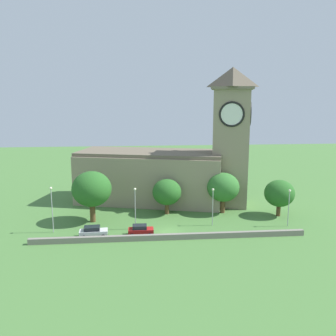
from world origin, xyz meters
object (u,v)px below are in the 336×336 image
object	(u,v)px
streetlamp_central	(213,201)
streetlamp_east_mid	(289,202)
tree_riverside_west	(92,189)
tree_by_tower	(223,187)
car_red	(141,230)
tree_riverside_east	(279,193)
car_white	(93,232)
tree_churchyard	(167,192)
church	(170,166)
streetlamp_west_end	(52,203)
streetlamp_west_mid	(135,202)

from	to	relation	value
streetlamp_central	streetlamp_east_mid	distance (m)	13.17
tree_riverside_west	tree_by_tower	world-z (taller)	tree_riverside_west
car_red	streetlamp_east_mid	xyz separation A→B (m)	(25.74, 1.92, 3.59)
tree_riverside_east	car_red	bearing A→B (deg)	-163.89
car_white	tree_churchyard	xyz separation A→B (m)	(12.88, 10.78, 3.44)
streetlamp_central	church	bearing A→B (deg)	110.94
church	streetlamp_central	distance (m)	17.05
streetlamp_west_end	streetlamp_west_mid	bearing A→B (deg)	1.29
streetlamp_west_mid	tree_riverside_east	xyz separation A→B (m)	(27.17, 4.75, -0.43)
car_white	tree_by_tower	size ratio (longest dim) A/B	0.58
church	streetlamp_west_end	xyz separation A→B (m)	(-21.20, -16.61, -2.65)
streetlamp_west_end	tree_riverside_west	xyz separation A→B (m)	(5.97, 4.83, 0.96)
tree_by_tower	car_red	bearing A→B (deg)	-147.11
church	streetlamp_east_mid	world-z (taller)	church
streetlamp_west_end	tree_churchyard	xyz separation A→B (m)	(19.76, 8.16, -0.79)
tree_riverside_east	tree_churchyard	bearing A→B (deg)	171.62
streetlamp_central	tree_riverside_east	bearing A→B (deg)	16.58
streetlamp_west_end	tree_riverside_east	xyz separation A→B (m)	(40.85, 5.05, -0.73)
car_white	streetlamp_west_mid	size ratio (longest dim) A/B	0.63
car_red	tree_by_tower	xyz separation A→B (m)	(16.19, 10.47, 4.24)
church	car_white	xyz separation A→B (m)	(-14.32, -19.23, -6.88)
streetlamp_east_mid	tree_by_tower	size ratio (longest dim) A/B	0.83
car_white	streetlamp_central	distance (m)	20.94
church	tree_by_tower	bearing A→B (deg)	-42.46
streetlamp_west_mid	tree_by_tower	distance (m)	18.65
tree_churchyard	tree_riverside_east	world-z (taller)	tree_riverside_east
car_red	tree_by_tower	bearing A→B (deg)	32.89
car_white	streetlamp_central	bearing A→B (deg)	10.08
tree_riverside_east	streetlamp_west_mid	bearing A→B (deg)	-170.09
car_red	streetlamp_central	distance (m)	13.65
car_red	streetlamp_west_mid	bearing A→B (deg)	106.23
church	tree_riverside_east	xyz separation A→B (m)	(19.64, -11.56, -3.38)
car_white	tree_riverside_east	xyz separation A→B (m)	(33.97, 7.68, 3.51)
streetlamp_east_mid	tree_by_tower	world-z (taller)	tree_by_tower
streetlamp_west_end	streetlamp_central	world-z (taller)	streetlamp_west_end
streetlamp_west_end	streetlamp_east_mid	xyz separation A→B (m)	(40.25, -0.63, -0.67)
streetlamp_west_end	tree_by_tower	distance (m)	31.71
car_red	tree_riverside_east	world-z (taller)	tree_riverside_east
tree_by_tower	tree_riverside_west	bearing A→B (deg)	-172.89
car_white	streetlamp_central	xyz separation A→B (m)	(20.31, 3.61, 3.61)
car_red	streetlamp_central	bearing A→B (deg)	15.60
streetlamp_west_mid	tree_by_tower	xyz separation A→B (m)	(17.02, 7.61, 0.29)
streetlamp_west_end	car_white	bearing A→B (deg)	-20.87
streetlamp_west_mid	streetlamp_west_end	bearing A→B (deg)	-178.71
car_white	streetlamp_east_mid	world-z (taller)	streetlamp_east_mid
streetlamp_west_end	streetlamp_east_mid	distance (m)	40.27
streetlamp_west_mid	streetlamp_central	bearing A→B (deg)	2.87
car_white	streetlamp_east_mid	distance (m)	33.62
streetlamp_central	tree_riverside_east	size ratio (longest dim) A/B	0.96
church	streetlamp_west_mid	bearing A→B (deg)	-114.78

